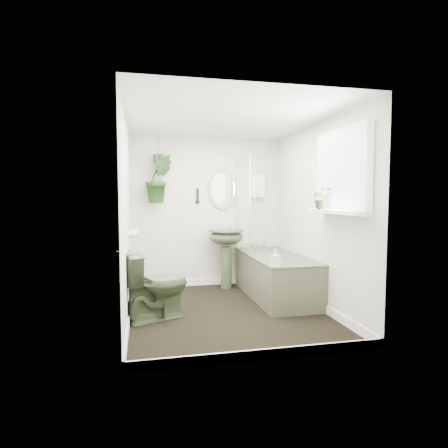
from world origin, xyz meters
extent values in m
cube|color=black|center=(0.00, 0.00, -0.01)|extent=(2.30, 2.80, 0.02)
cube|color=white|center=(0.00, 0.00, 2.31)|extent=(2.30, 2.80, 0.02)
cube|color=silver|center=(0.00, 1.41, 1.15)|extent=(2.30, 0.02, 2.30)
cube|color=silver|center=(0.00, -1.41, 1.15)|extent=(2.30, 0.02, 2.30)
cube|color=silver|center=(-1.16, 0.00, 1.15)|extent=(0.02, 2.80, 2.30)
cube|color=silver|center=(1.16, 0.00, 1.15)|extent=(0.02, 2.80, 2.30)
cube|color=white|center=(0.00, 0.00, 0.05)|extent=(2.30, 2.80, 0.10)
cube|color=white|center=(0.80, 1.34, 1.55)|extent=(0.20, 0.10, 0.35)
ellipsoid|color=tan|center=(0.25, 1.37, 1.50)|extent=(0.46, 0.03, 0.62)
cylinder|color=black|center=(-0.15, 1.36, 1.40)|extent=(0.04, 0.04, 0.22)
cylinder|color=white|center=(-1.10, 0.70, 0.90)|extent=(0.11, 0.11, 0.11)
cube|color=white|center=(1.09, -0.70, 1.65)|extent=(0.08, 1.00, 0.90)
cube|color=white|center=(1.02, -0.70, 1.23)|extent=(0.18, 1.00, 0.04)
cube|color=white|center=(1.04, -0.70, 1.65)|extent=(0.01, 0.86, 0.76)
imported|color=#37432B|center=(-0.85, -0.09, 0.39)|extent=(0.89, 0.72, 0.79)
imported|color=black|center=(0.97, -0.49, 1.37)|extent=(0.25, 0.23, 0.23)
imported|color=black|center=(-0.74, 1.25, 1.64)|extent=(0.42, 0.35, 0.70)
imported|color=#36302F|center=(0.51, -0.29, 0.68)|extent=(0.10, 0.10, 0.20)
cylinder|color=#3F3326|center=(-0.74, 1.25, 1.94)|extent=(0.16, 0.16, 0.12)
camera|label=1|loc=(-0.97, -4.32, 1.39)|focal=30.00mm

